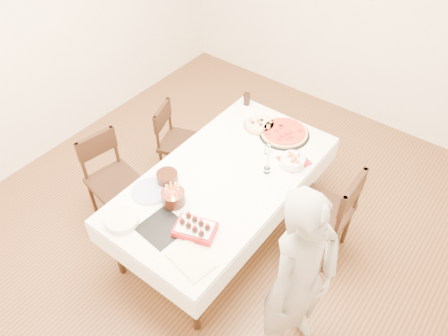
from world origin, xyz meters
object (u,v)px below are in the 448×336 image
Objects in this scene: pizza_white at (260,125)px; dining_table at (224,204)px; person at (300,281)px; chair_right_savory at (321,211)px; chair_left_dessert at (114,182)px; chair_left_savory at (181,143)px; taper_candle at (268,161)px; layer_cake at (167,177)px; birthday_cake at (173,194)px; strawberry_box at (195,228)px; pizza_pepperoni at (284,132)px; pasta_bowl at (293,161)px; cola_glass at (247,99)px.

dining_table is at bearing -79.93° from pizza_white.
dining_table is 1.29× the size of person.
chair_right_savory is 1.94m from chair_left_dessert.
chair_left_dessert is (-0.10, -0.84, 0.04)m from chair_left_savory.
layer_cake is (-0.61, -0.61, -0.09)m from taper_candle.
birthday_cake is at bearing -35.91° from layer_cake.
dining_table is 9.17× the size of layer_cake.
pizza_pepperoni is at bearing 93.16° from strawberry_box.
pizza_pepperoni is 1.79× the size of taper_candle.
pizza_white and pizza_pepperoni have the same top height.
pasta_bowl is (1.35, 0.96, 0.33)m from chair_left_dessert.
dining_table is 2.11× the size of chair_right_savory.
taper_candle is at bearing -50.76° from pizza_white.
taper_candle reaches higher than birthday_cake.
chair_right_savory is at bearing -32.53° from pizza_pepperoni.
strawberry_box is (-0.88, -0.07, -0.04)m from person.
pizza_white is 0.60m from pasta_bowl.
pizza_white is at bearing 56.57° from person.
cola_glass is (-0.85, 0.50, 0.02)m from pasta_bowl.
chair_left_savory reaches higher than dining_table.
birthday_cake is at bearing -118.63° from pasta_bowl.
chair_right_savory is at bearing 10.63° from taper_candle.
pasta_bowl is at bearing -27.22° from pizza_white.
pizza_white is 1.26m from birthday_cake.
chair_left_savory is 0.83m from cola_glass.
chair_left_savory is 6.65× the size of cola_glass.
layer_cake is (-0.21, -1.11, 0.03)m from pizza_white.
dining_table is 0.65m from layer_cake.
person is at bearing 4.24° from strawberry_box.
chair_left_dessert is 0.70m from layer_cake.
chair_left_dessert is 0.56× the size of person.
birthday_cake is (-1.21, 0.06, 0.02)m from person.
person is at bearing -54.76° from pizza_pepperoni.
dining_table is at bearing 74.15° from birthday_cake.
pizza_pepperoni is at bearing -17.66° from cola_glass.
chair_right_savory is 5.22× the size of birthday_cake.
chair_left_savory is 0.92× the size of chair_left_dessert.
layer_cake is 0.60m from strawberry_box.
pizza_white is 1.19× the size of taper_candle.
chair_left_dessert is 4.26× the size of pasta_bowl.
cola_glass is (-0.46, 0.99, 0.44)m from dining_table.
chair_left_dessert is 4.81× the size of birthday_cake.
chair_left_dessert is 2.96× the size of strawberry_box.
chair_left_savory is at bearing 78.46° from person.
taper_candle reaches higher than layer_cake.
birthday_cake is at bearing 101.37° from person.
pizza_white is 0.39m from cola_glass.
cola_glass reaches higher than strawberry_box.
layer_cake is at bearing 153.40° from strawberry_box.
person is 7.58× the size of pasta_bowl.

